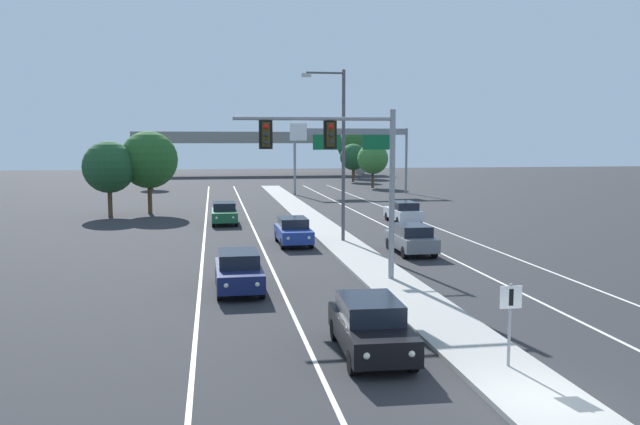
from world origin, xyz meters
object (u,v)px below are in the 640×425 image
(median_sign_post, at_px, (510,313))
(car_receding_white, at_px, (403,212))
(car_oncoming_green, at_px, (224,213))
(tree_far_right_b, at_px, (354,146))
(street_lamp_median, at_px, (340,145))
(tree_far_left_a, at_px, (109,167))
(tree_far_right_a, at_px, (353,157))
(car_oncoming_navy, at_px, (239,271))
(car_receding_grey, at_px, (411,238))
(car_oncoming_black, at_px, (371,326))
(highway_sign_gantry, at_px, (351,140))
(overhead_signal_mast, at_px, (343,158))
(car_oncoming_blue, at_px, (293,231))
(tree_far_right_c, at_px, (373,159))
(tree_far_left_c, at_px, (151,164))
(tree_far_left_b, at_px, (149,160))

(median_sign_post, distance_m, car_receding_white, 31.57)
(car_oncoming_green, bearing_deg, tree_far_right_b, 69.10)
(street_lamp_median, xyz_separation_m, tree_far_left_a, (-15.63, 16.79, -1.85))
(tree_far_right_a, bearing_deg, car_oncoming_navy, -105.83)
(car_receding_grey, distance_m, tree_far_right_a, 62.39)
(car_oncoming_black, xyz_separation_m, car_receding_white, (9.53, 28.96, 0.00))
(car_receding_grey, relative_size, tree_far_left_a, 0.74)
(highway_sign_gantry, distance_m, tree_far_right_b, 33.98)
(overhead_signal_mast, bearing_deg, median_sign_post, -78.80)
(car_oncoming_blue, xyz_separation_m, car_receding_grey, (5.91, -4.00, 0.00))
(median_sign_post, height_order, tree_far_right_b, tree_far_right_b)
(street_lamp_median, bearing_deg, car_oncoming_navy, -118.80)
(car_oncoming_blue, bearing_deg, tree_far_right_c, 70.60)
(car_oncoming_navy, distance_m, car_oncoming_blue, 11.92)
(car_receding_grey, distance_m, tree_far_right_b, 74.02)
(car_receding_white, bearing_deg, tree_far_left_c, 119.50)
(car_receding_grey, xyz_separation_m, car_receding_white, (3.40, 12.98, 0.00))
(median_sign_post, bearing_deg, tree_far_left_a, 112.10)
(street_lamp_median, bearing_deg, median_sign_post, -89.43)
(overhead_signal_mast, relative_size, tree_far_left_c, 1.46)
(overhead_signal_mast, xyz_separation_m, tree_far_right_b, (17.73, 79.50, -0.06))
(tree_far_right_a, relative_size, tree_far_left_b, 0.82)
(car_oncoming_black, xyz_separation_m, car_oncoming_navy, (-3.38, 8.61, 0.00))
(tree_far_right_b, bearing_deg, car_oncoming_black, -101.92)
(street_lamp_median, height_order, car_receding_white, street_lamp_median)
(overhead_signal_mast, height_order, street_lamp_median, street_lamp_median)
(tree_far_left_c, bearing_deg, car_oncoming_black, -79.84)
(tree_far_right_b, xyz_separation_m, tree_far_left_b, (-28.33, -50.47, -0.77))
(car_oncoming_blue, distance_m, tree_far_left_b, 21.12)
(car_receding_white, xyz_separation_m, tree_far_left_b, (-19.12, 9.36, 3.66))
(street_lamp_median, distance_m, tree_far_left_c, 49.17)
(car_receding_grey, relative_size, tree_far_left_c, 0.90)
(tree_far_left_b, bearing_deg, car_oncoming_black, -75.95)
(car_oncoming_blue, relative_size, car_receding_white, 1.00)
(car_receding_grey, relative_size, car_receding_white, 1.00)
(tree_far_right_a, height_order, tree_far_left_a, tree_far_left_a)
(tree_far_right_b, xyz_separation_m, tree_far_right_c, (-2.70, -23.87, -1.49))
(overhead_signal_mast, height_order, car_receding_grey, overhead_signal_mast)
(car_receding_grey, bearing_deg, car_receding_white, 75.31)
(highway_sign_gantry, xyz_separation_m, tree_far_left_a, (-23.85, -18.59, -2.22))
(car_oncoming_black, height_order, tree_far_left_a, tree_far_left_a)
(car_receding_grey, bearing_deg, tree_far_right_a, 80.75)
(car_receding_white, relative_size, tree_far_left_c, 0.91)
(car_oncoming_black, xyz_separation_m, tree_far_right_b, (18.75, 88.78, 4.43))
(median_sign_post, xyz_separation_m, tree_far_left_c, (-15.25, 68.99, 1.63))
(car_oncoming_navy, xyz_separation_m, tree_far_left_c, (-8.62, 58.40, 2.40))
(car_oncoming_blue, bearing_deg, median_sign_post, -82.15)
(street_lamp_median, xyz_separation_m, car_oncoming_green, (-6.61, 10.05, -4.97))
(tree_far_right_a, relative_size, tree_far_right_c, 0.98)
(car_oncoming_green, xyz_separation_m, tree_far_right_c, (19.63, 34.59, 2.94))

